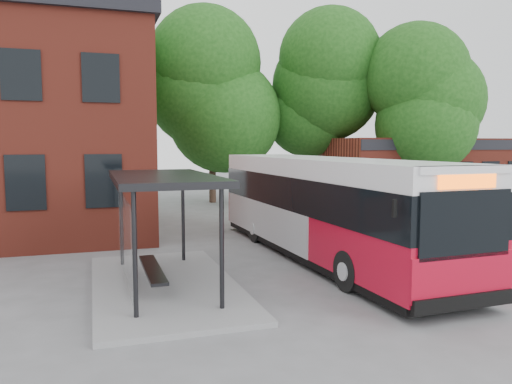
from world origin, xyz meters
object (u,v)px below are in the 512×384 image
object	(u,v)px
bicycle_4	(383,201)
bicycle_5	(407,203)
bicycle_3	(390,202)
bicycle_1	(363,204)
bicycle_0	(341,205)
bicycle_2	(369,205)
bus_shelter	(164,231)
city_bus	(323,208)

from	to	relation	value
bicycle_4	bicycle_5	size ratio (longest dim) A/B	1.17
bicycle_3	bicycle_1	bearing A→B (deg)	96.68
bicycle_0	bicycle_3	distance (m)	2.98
bicycle_0	bicycle_2	distance (m)	1.41
bus_shelter	bicycle_0	bearing A→B (deg)	45.48
bicycle_5	bicycle_2	bearing A→B (deg)	115.97
bicycle_3	bicycle_2	bearing A→B (deg)	105.63
city_bus	bicycle_1	world-z (taller)	city_bus
bus_shelter	bicycle_5	bearing A→B (deg)	35.82
bicycle_1	bicycle_3	world-z (taller)	bicycle_1
bus_shelter	bicycle_0	xyz separation A→B (m)	(10.84, 11.02, -1.03)
bicycle_4	bicycle_2	bearing A→B (deg)	144.22
bicycle_2	bicycle_5	size ratio (longest dim) A/B	1.08
bicycle_0	bicycle_3	world-z (taller)	bicycle_3
city_bus	bicycle_0	bearing A→B (deg)	57.38
city_bus	bicycle_2	size ratio (longest dim) A/B	7.35
bicycle_0	city_bus	bearing A→B (deg)	147.81
bus_shelter	bicycle_5	distance (m)	18.00
bus_shelter	bicycle_4	world-z (taller)	bus_shelter
city_bus	bicycle_1	xyz separation A→B (m)	(6.50, 8.64, -1.10)
bicycle_0	bicycle_4	bearing A→B (deg)	-84.07
bus_shelter	bicycle_1	distance (m)	15.84
bicycle_1	bicycle_5	world-z (taller)	bicycle_1
city_bus	bicycle_0	world-z (taller)	city_bus
city_bus	bus_shelter	bearing A→B (deg)	-162.18
bicycle_3	bicycle_5	xyz separation A→B (m)	(0.75, -0.48, 0.02)
bus_shelter	bicycle_3	distance (m)	17.69
bicycle_0	bicycle_2	world-z (taller)	bicycle_2
bicycle_0	bicycle_1	xyz separation A→B (m)	(0.98, -0.52, 0.08)
bus_shelter	bicycle_5	xyz separation A→B (m)	(14.57, 10.52, -0.98)
bus_shelter	bicycle_3	size ratio (longest dim) A/B	4.62
bicycle_5	bicycle_0	bearing A→B (deg)	102.14
bicycle_1	bicycle_4	xyz separation A→B (m)	(1.75, 0.85, -0.01)
bicycle_4	bicycle_5	xyz separation A→B (m)	(1.01, -0.84, -0.01)
bicycle_0	bicycle_5	distance (m)	3.77
bicycle_1	bicycle_4	world-z (taller)	bicycle_1
bicycle_0	bicycle_5	bearing A→B (deg)	-98.77
bicycle_2	bicycle_4	distance (m)	1.91
city_bus	bicycle_1	size ratio (longest dim) A/B	7.59
bicycle_1	bicycle_4	size ratio (longest dim) A/B	0.90
bus_shelter	bicycle_5	world-z (taller)	bus_shelter
bicycle_3	city_bus	bearing A→B (deg)	129.83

